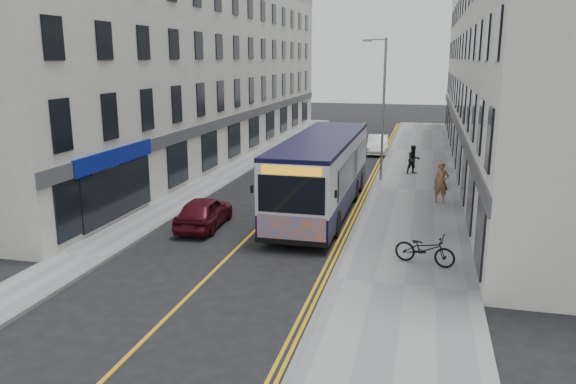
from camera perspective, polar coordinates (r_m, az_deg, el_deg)
The scene contains 17 objects.
ground at distance 20.23m, azimuth -6.21°, elevation -6.68°, with size 140.00×140.00×0.00m, color black.
pavement_east at distance 30.58m, azimuth 12.81°, elevation 0.15°, with size 4.50×64.00×0.12m, color gray.
pavement_west at distance 32.72m, azimuth -7.27°, elevation 1.25°, with size 2.00×64.00×0.12m, color gray.
kerb_east at distance 30.69m, azimuth 8.61°, elevation 0.40°, with size 0.18×64.00×0.13m, color slate.
kerb_west at distance 32.38m, azimuth -5.62°, elevation 1.17°, with size 0.18×64.00×0.13m, color slate.
road_centre_line at distance 31.31m, azimuth 1.30°, elevation 0.69°, with size 0.12×64.00×0.01m, color gold.
road_dbl_yellow_inner at distance 30.75m, azimuth 7.77°, elevation 0.33°, with size 0.10×64.00×0.01m, color gold.
road_dbl_yellow_outer at distance 30.73m, azimuth 8.14°, elevation 0.31°, with size 0.10×64.00×0.01m, color gold.
terrace_east at distance 39.09m, azimuth 21.53°, elevation 11.94°, with size 6.00×46.00×13.00m, color silver.
terrace_west at distance 41.83m, azimuth -8.26°, elevation 12.77°, with size 6.00×46.00×13.00m, color silver.
streetlamp at distance 31.99m, azimuth 9.54°, elevation 8.73°, with size 1.32×0.18×8.00m.
city_bus at distance 25.63m, azimuth 3.47°, elevation 2.13°, with size 2.79×11.97×3.48m.
bicycle at distance 19.57m, azimuth 13.73°, elevation -5.65°, with size 0.72×2.06×1.08m, color black.
pedestrian_near at distance 27.98m, azimuth 15.30°, elevation 0.95°, with size 0.71×0.47×1.96m, color #996C45.
pedestrian_far at distance 34.54m, azimuth 12.64°, elevation 3.23°, with size 0.84×0.65×1.72m, color black.
car_white at distance 42.18m, azimuth 9.10°, elevation 4.79°, with size 1.42×4.08×1.34m, color white.
car_maroon at distance 23.70m, azimuth -8.53°, elevation -2.02°, with size 1.58×3.92×1.34m, color #450B13.
Camera 1 is at (6.65, -17.79, 6.96)m, focal length 35.00 mm.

